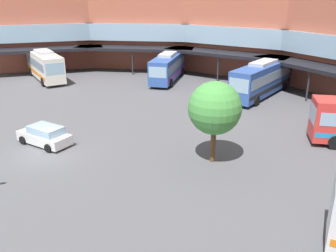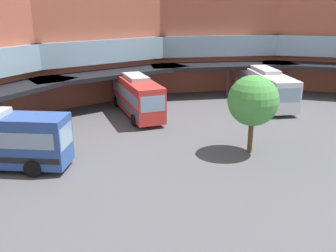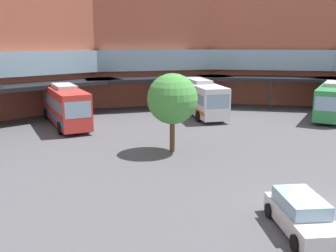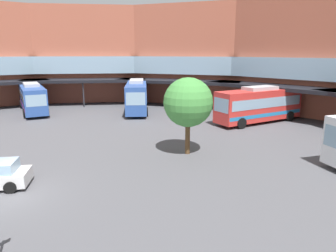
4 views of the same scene
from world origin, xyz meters
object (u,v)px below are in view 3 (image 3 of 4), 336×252
object	(u,v)px
bus_3	(65,105)
plaza_tree	(172,99)
bus_2	(198,96)
bus_0	(333,99)
parked_car	(302,215)

from	to	relation	value
bus_3	plaza_tree	bearing A→B (deg)	22.07
bus_2	bus_0	bearing A→B (deg)	68.55
bus_0	plaza_tree	xyz separation A→B (m)	(-20.28, 6.39, 2.00)
bus_2	plaza_tree	size ratio (longest dim) A/B	1.94
bus_0	parked_car	xyz separation A→B (m)	(-26.81, -4.86, -1.15)
parked_car	bus_0	bearing A→B (deg)	149.40
bus_2	parked_car	size ratio (longest dim) A/B	2.45
plaza_tree	parked_car	bearing A→B (deg)	-120.16
bus_0	bus_2	xyz separation A→B (m)	(-6.44, 12.55, 0.05)
bus_0	bus_3	bearing A→B (deg)	-54.02
bus_2	parked_car	bearing A→B (deg)	-8.10
bus_0	bus_3	distance (m)	27.30
bus_3	parked_car	size ratio (longest dim) A/B	2.30
plaza_tree	bus_3	bearing A→B (deg)	83.97
bus_3	parked_car	distance (m)	25.88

